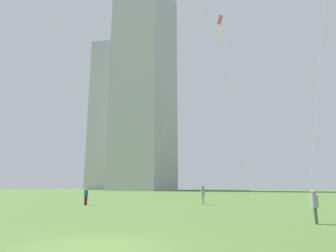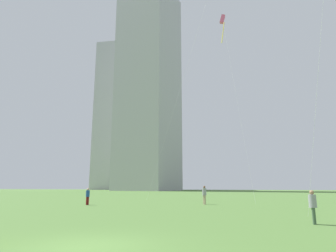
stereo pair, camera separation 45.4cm
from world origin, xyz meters
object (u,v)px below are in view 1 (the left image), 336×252
Objects in this scene: person_standing_2 at (86,195)px; distant_highrise_1 at (117,116)px; person_standing_1 at (315,204)px; distant_highrise_0 at (144,87)px; kite_flying_4 at (220,22)px; person_standing_3 at (203,194)px.

person_standing_2 is 132.99m from distant_highrise_1.
person_standing_1 is 114.75m from distant_highrise_0.
person_standing_2 is at bearing -135.43° from kite_flying_4.
distant_highrise_1 is (-56.85, 115.12, 38.74)m from person_standing_3.
kite_flying_4 is 0.34× the size of distant_highrise_1.
distant_highrise_0 is at bearing 154.15° from person_standing_3.
distant_highrise_1 is (-63.71, 129.54, 38.87)m from person_standing_1.
distant_highrise_1 reaches higher than kite_flying_4.
distant_highrise_0 is (-32.14, 84.53, 42.97)m from person_standing_3.
person_standing_1 is 1.00× the size of person_standing_2.
kite_flying_4 is at bearing -63.90° from distant_highrise_1.
person_standing_1 is 0.06× the size of kite_flying_4.
distant_highrise_0 reaches higher than person_standing_2.
distant_highrise_0 reaches higher than person_standing_1.
person_standing_2 is (-18.02, 10.85, 0.00)m from person_standing_1.
distant_highrise_1 reaches higher than person_standing_3.
kite_flying_4 is at bearing -49.93° from distant_highrise_0.
person_standing_1 is at bearing -53.20° from distant_highrise_0.
distant_highrise_1 is at bearing 119.34° from kite_flying_4.
person_standing_3 is 0.02× the size of distant_highrise_1.
distant_highrise_0 reaches higher than kite_flying_4.
person_standing_3 is at bearing -53.88° from distant_highrise_0.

